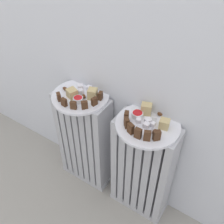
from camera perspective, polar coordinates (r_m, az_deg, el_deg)
radiator_left at (r=1.38m, az=-5.91°, el=-6.28°), size 0.28×0.12×0.57m
radiator_right at (r=1.27m, az=6.58°, el=-12.47°), size 0.28×0.12×0.57m
plate_left at (r=1.18m, az=-6.89°, el=3.47°), size 0.26×0.26×0.01m
plate_right at (r=1.04m, az=7.81°, el=-2.78°), size 0.26×0.26×0.01m
dark_cake_slice_left_0 at (r=1.15m, az=-11.52°, el=3.27°), size 0.03×0.03×0.04m
dark_cake_slice_left_1 at (r=1.12m, az=-10.43°, el=2.11°), size 0.03×0.02×0.04m
dark_cake_slice_left_2 at (r=1.10m, az=-8.43°, el=1.47°), size 0.03×0.02×0.04m
dark_cake_slice_left_3 at (r=1.09m, az=-6.02°, el=1.54°), size 0.03×0.03×0.04m
dark_cake_slice_left_4 at (r=1.11m, az=-3.87°, el=2.32°), size 0.02×0.03×0.04m
dark_cake_slice_left_5 at (r=1.14m, az=-2.55°, el=3.57°), size 0.02×0.03×0.04m
marble_cake_slice_left_0 at (r=1.14m, az=-4.26°, el=3.99°), size 0.05×0.05×0.05m
marble_cake_slice_left_1 at (r=1.16m, az=-8.72°, el=4.07°), size 0.05×0.05×0.04m
turkish_delight_left_0 at (r=1.20m, az=-4.96°, el=5.26°), size 0.02×0.02×0.02m
turkish_delight_left_1 at (r=1.18m, az=-6.89°, el=4.42°), size 0.03×0.03×0.02m
turkish_delight_left_2 at (r=1.21m, az=-6.91°, el=5.44°), size 0.03×0.03×0.02m
medjool_date_left_0 at (r=1.21m, az=-10.17°, el=5.00°), size 0.03×0.02×0.02m
medjool_date_left_1 at (r=1.16m, az=-6.19°, el=3.43°), size 0.03×0.03×0.02m
jam_bowl_left at (r=1.14m, az=-7.39°, el=2.77°), size 0.04×0.04×0.02m
dark_cake_slice_right_0 at (r=1.03m, az=3.16°, el=-0.98°), size 0.02×0.03×0.04m
dark_cake_slice_right_1 at (r=1.00m, az=3.22°, el=-2.33°), size 0.03×0.03×0.04m
dark_cake_slice_right_2 at (r=0.98m, az=4.10°, el=-3.63°), size 0.03×0.03×0.04m
dark_cake_slice_right_3 at (r=0.97m, az=5.68°, el=-4.64°), size 0.03×0.02×0.04m
dark_cake_slice_right_4 at (r=0.96m, az=7.69°, el=-5.15°), size 0.03×0.03×0.04m
dark_cake_slice_right_5 at (r=0.97m, az=9.74°, el=-5.04°), size 0.03×0.03×0.04m
marble_cake_slice_right_0 at (r=1.02m, az=11.33°, el=-2.54°), size 0.04×0.04×0.04m
marble_cake_slice_right_1 at (r=1.07m, az=7.49°, el=0.67°), size 0.05×0.05×0.05m
turkish_delight_right_0 at (r=1.03m, az=7.84°, el=-2.00°), size 0.03×0.03×0.02m
turkish_delight_right_1 at (r=1.02m, az=7.49°, el=-2.92°), size 0.02×0.02×0.02m
turkish_delight_right_2 at (r=1.03m, az=8.95°, el=-2.70°), size 0.02×0.02×0.02m
turkish_delight_right_3 at (r=1.04m, az=5.81°, el=-1.84°), size 0.03×0.03×0.02m
medjool_date_right_0 at (r=1.08m, az=10.46°, el=-0.37°), size 0.03×0.03×0.02m
medjool_date_right_1 at (r=1.00m, az=9.30°, el=-4.29°), size 0.02×0.03×0.01m
medjool_date_right_2 at (r=1.00m, az=5.76°, el=-3.97°), size 0.03×0.02×0.02m
jam_bowl_right at (r=1.06m, az=5.55°, el=-0.52°), size 0.05×0.05×0.02m
fork at (r=1.04m, az=8.97°, el=-2.64°), size 0.04×0.09×0.00m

